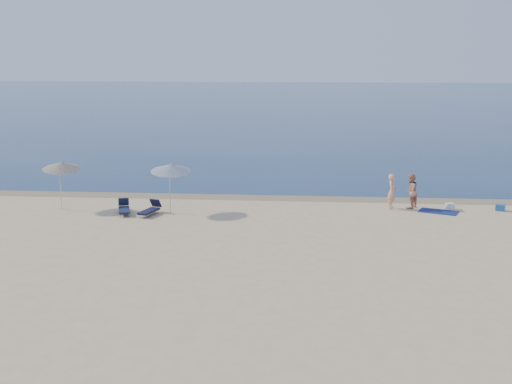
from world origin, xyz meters
TOP-DOWN VIEW (x-y plane):
  - sea at (0.00, 100.00)m, footprint 240.00×160.00m
  - wet_sand_strip at (0.00, 19.40)m, footprint 240.00×1.60m
  - person_left at (2.92, 17.43)m, footprint 0.58×0.71m
  - person_right at (3.82, 17.61)m, footprint 0.99×1.04m
  - beach_towel at (5.05, 16.91)m, footprint 1.98×1.56m
  - white_bag at (5.69, 17.46)m, footprint 0.45×0.43m
  - blue_cooler at (8.02, 17.41)m, footprint 0.51×0.43m
  - umbrella_near at (-7.48, 15.86)m, footprint 2.26×2.28m
  - umbrella_far at (-12.84, 16.19)m, footprint 2.35×2.37m
  - lounger_left at (-9.63, 15.35)m, footprint 0.92×1.57m
  - lounger_right at (-8.37, 15.22)m, footprint 0.87×1.57m

SIDE VIEW (x-z plane):
  - wet_sand_strip at x=0.00m, z-range 0.00..0.00m
  - sea at x=0.00m, z-range 0.00..0.01m
  - beach_towel at x=5.05m, z-range 0.00..0.03m
  - blue_cooler at x=8.02m, z-range 0.00..0.31m
  - white_bag at x=5.69m, z-range 0.00..0.31m
  - lounger_right at x=-8.37m, z-range -0.09..0.57m
  - lounger_left at x=-9.63m, z-range -0.09..0.57m
  - person_left at x=2.92m, z-range 0.00..1.68m
  - person_right at x=3.82m, z-range 0.00..1.69m
  - umbrella_far at x=-12.84m, z-range 0.87..3.31m
  - umbrella_near at x=-7.48m, z-range 0.88..3.34m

